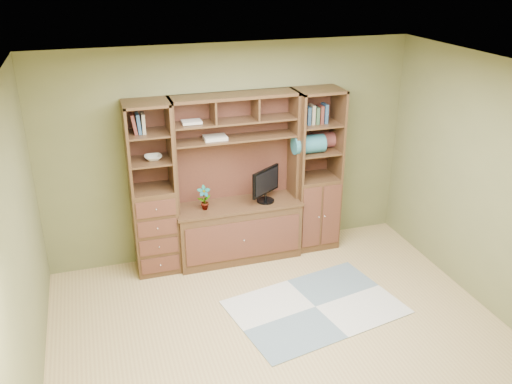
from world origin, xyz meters
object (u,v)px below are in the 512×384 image
object	(u,v)px
left_tower	(152,190)
right_tower	(316,171)
center_hutch	(238,181)
monitor	(266,179)

from	to	relation	value
left_tower	right_tower	world-z (taller)	same
left_tower	right_tower	distance (m)	2.02
center_hutch	monitor	xyz separation A→B (m)	(0.34, -0.03, -0.00)
right_tower	monitor	distance (m)	0.69
left_tower	monitor	distance (m)	1.34
center_hutch	right_tower	size ratio (longest dim) A/B	1.00
monitor	left_tower	bearing A→B (deg)	142.06
center_hutch	right_tower	bearing A→B (deg)	2.23
center_hutch	right_tower	distance (m)	1.03
right_tower	monitor	size ratio (longest dim) A/B	3.50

